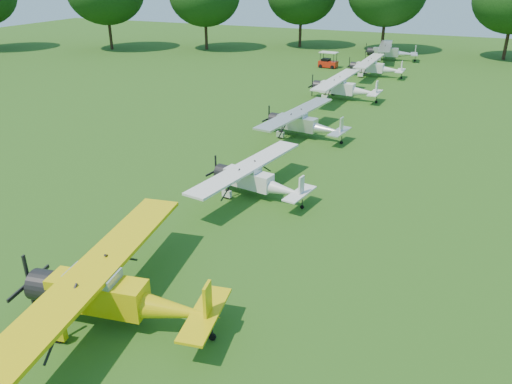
{
  "coord_description": "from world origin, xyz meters",
  "views": [
    {
      "loc": [
        10.61,
        -20.05,
        11.56
      ],
      "look_at": [
        1.81,
        0.48,
        1.4
      ],
      "focal_mm": 35.0,
      "sensor_mm": 36.0,
      "label": 1
    }
  ],
  "objects_px": {
    "golf_cart": "(328,62)",
    "aircraft_4": "(303,122)",
    "aircraft_3": "(255,178)",
    "aircraft_6": "(374,66)",
    "aircraft_7": "(390,51)",
    "aircraft_5": "(343,87)",
    "aircraft_2": "(112,292)"
  },
  "relations": [
    {
      "from": "aircraft_6",
      "to": "aircraft_4",
      "type": "bearing_deg",
      "value": -90.19
    },
    {
      "from": "aircraft_2",
      "to": "aircraft_7",
      "type": "xyz_separation_m",
      "value": [
        -0.28,
        58.39,
        -0.09
      ]
    },
    {
      "from": "aircraft_4",
      "to": "aircraft_7",
      "type": "relative_size",
      "value": 0.92
    },
    {
      "from": "aircraft_2",
      "to": "aircraft_5",
      "type": "distance_m",
      "value": 35.01
    },
    {
      "from": "golf_cart",
      "to": "aircraft_3",
      "type": "bearing_deg",
      "value": -75.73
    },
    {
      "from": "aircraft_2",
      "to": "aircraft_3",
      "type": "height_order",
      "value": "aircraft_2"
    },
    {
      "from": "aircraft_3",
      "to": "aircraft_5",
      "type": "relative_size",
      "value": 0.89
    },
    {
      "from": "aircraft_4",
      "to": "aircraft_3",
      "type": "bearing_deg",
      "value": -76.97
    },
    {
      "from": "aircraft_5",
      "to": "aircraft_7",
      "type": "height_order",
      "value": "aircraft_7"
    },
    {
      "from": "aircraft_6",
      "to": "golf_cart",
      "type": "distance_m",
      "value": 7.12
    },
    {
      "from": "aircraft_4",
      "to": "golf_cart",
      "type": "distance_m",
      "value": 28.05
    },
    {
      "from": "aircraft_3",
      "to": "aircraft_7",
      "type": "relative_size",
      "value": 0.86
    },
    {
      "from": "aircraft_3",
      "to": "aircraft_6",
      "type": "distance_m",
      "value": 35.11
    },
    {
      "from": "aircraft_2",
      "to": "aircraft_7",
      "type": "relative_size",
      "value": 1.07
    },
    {
      "from": "aircraft_4",
      "to": "aircraft_6",
      "type": "bearing_deg",
      "value": 97.05
    },
    {
      "from": "aircraft_3",
      "to": "aircraft_6",
      "type": "height_order",
      "value": "aircraft_6"
    },
    {
      "from": "aircraft_5",
      "to": "golf_cart",
      "type": "bearing_deg",
      "value": 113.66
    },
    {
      "from": "aircraft_2",
      "to": "aircraft_7",
      "type": "distance_m",
      "value": 58.39
    },
    {
      "from": "aircraft_3",
      "to": "aircraft_5",
      "type": "bearing_deg",
      "value": 102.2
    },
    {
      "from": "aircraft_2",
      "to": "golf_cart",
      "type": "height_order",
      "value": "aircraft_2"
    },
    {
      "from": "aircraft_7",
      "to": "golf_cart",
      "type": "bearing_deg",
      "value": -133.79
    },
    {
      "from": "aircraft_4",
      "to": "aircraft_6",
      "type": "height_order",
      "value": "aircraft_6"
    },
    {
      "from": "aircraft_6",
      "to": "golf_cart",
      "type": "relative_size",
      "value": 4.32
    },
    {
      "from": "aircraft_4",
      "to": "aircraft_6",
      "type": "distance_m",
      "value": 24.18
    },
    {
      "from": "golf_cart",
      "to": "aircraft_4",
      "type": "bearing_deg",
      "value": -73.71
    },
    {
      "from": "aircraft_3",
      "to": "aircraft_7",
      "type": "bearing_deg",
      "value": 100.35
    },
    {
      "from": "aircraft_3",
      "to": "aircraft_5",
      "type": "height_order",
      "value": "aircraft_5"
    },
    {
      "from": "aircraft_6",
      "to": "aircraft_7",
      "type": "relative_size",
      "value": 0.93
    },
    {
      "from": "aircraft_5",
      "to": "aircraft_2",
      "type": "bearing_deg",
      "value": -85.67
    },
    {
      "from": "aircraft_3",
      "to": "aircraft_4",
      "type": "distance_m",
      "value": 10.97
    },
    {
      "from": "aircraft_6",
      "to": "golf_cart",
      "type": "xyz_separation_m",
      "value": [
        -6.31,
        3.25,
        -0.53
      ]
    },
    {
      "from": "aircraft_7",
      "to": "aircraft_6",
      "type": "bearing_deg",
      "value": -96.29
    }
  ]
}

